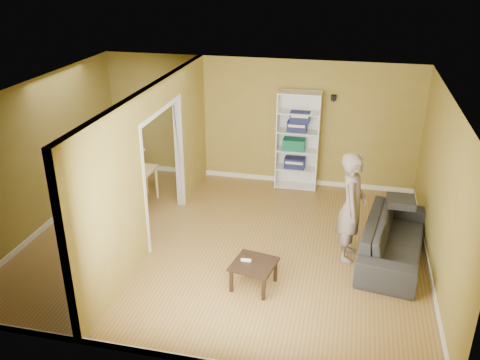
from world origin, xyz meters
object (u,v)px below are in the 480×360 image
bookshelf (298,140)px  chair_left (92,175)px  dining_table (124,173)px  sofa (394,233)px  chair_far (144,167)px  person (353,198)px  coffee_table (254,266)px  chair_near (115,194)px

bookshelf → chair_left: bookshelf is taller
dining_table → chair_left: bearing=175.9°
bookshelf → sofa: bearing=-52.6°
chair_far → dining_table: bearing=88.4°
person → chair_left: person is taller
dining_table → chair_far: bearing=78.9°
coffee_table → person: bearing=40.7°
coffee_table → chair_near: 3.33m
chair_near → chair_far: (0.07, 1.21, 0.05)m
person → dining_table: size_ratio=1.87×
chair_left → chair_near: (0.77, -0.62, -0.04)m
dining_table → chair_near: 0.60m
sofa → chair_left: size_ratio=2.29×
dining_table → chair_left: (-0.71, 0.05, -0.13)m
sofa → chair_left: 5.77m
chair_near → chair_far: 1.21m
sofa → chair_near: chair_near is taller
sofa → coffee_table: 2.38m
sofa → bookshelf: bearing=46.1°
coffee_table → chair_far: chair_far is taller
sofa → person: person is taller
bookshelf → coffee_table: (-0.17, -3.68, -0.67)m
sofa → dining_table: (-4.98, 0.89, 0.20)m
bookshelf → dining_table: bookshelf is taller
coffee_table → dining_table: 3.69m
person → chair_near: person is taller
dining_table → sofa: bearing=-10.2°
chair_left → bookshelf: bearing=119.3°
coffee_table → bookshelf: bearing=87.4°
chair_left → chair_near: 0.99m
bookshelf → coffee_table: size_ratio=3.40×
sofa → person: size_ratio=1.07×
chair_far → chair_near: bearing=96.3°
sofa → dining_table: bearing=88.6°
bookshelf → person: bearing=-66.0°
person → chair_left: 5.14m
dining_table → chair_left: chair_left is taller
bookshelf → chair_far: (-3.02, -0.88, -0.51)m
chair_left → chair_far: 1.02m
chair_left → chair_near: bearing=59.5°
dining_table → chair_near: chair_near is taller
chair_left → chair_far: bearing=133.4°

